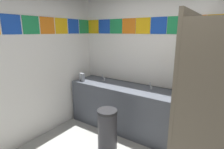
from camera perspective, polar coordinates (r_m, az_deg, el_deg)
wall_back at (r=3.14m, az=19.35°, el=3.56°), size 3.68×0.09×2.56m
wall_side at (r=3.01m, az=-28.90°, el=2.21°), size 0.09×3.26×2.56m
vanity_counter at (r=3.37m, az=3.43°, el=-10.32°), size 2.02×0.61×0.84m
faucet_left at (r=3.55m, az=-2.72°, el=-1.13°), size 0.04×0.10×0.14m
faucet_right at (r=3.08m, az=12.52°, el=-3.83°), size 0.04×0.10×0.14m
soap_dispenser at (r=3.56m, az=-9.77°, el=-0.86°), size 0.09×0.09×0.16m
stall_divider at (r=2.15m, az=26.44°, el=-9.75°), size 0.92×1.44×2.00m
trash_bin at (r=2.82m, az=-1.51°, el=-17.61°), size 0.30×0.30×0.67m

